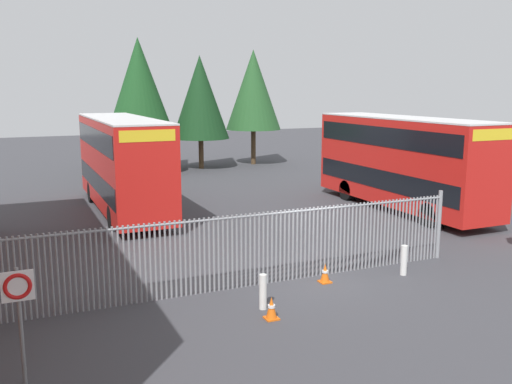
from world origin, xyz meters
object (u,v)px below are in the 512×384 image
double_decker_bus_behind_fence_left (122,161)px  speed_limit_sign_post (19,300)px  traffic_cone_mid_forecourt (325,273)px  traffic_cone_by_gate (271,308)px  bollard_center_front (404,260)px  double_decker_bus_near_gate (402,159)px  bollard_near_left (263,292)px

double_decker_bus_behind_fence_left → speed_limit_sign_post: size_ratio=4.50×
traffic_cone_mid_forecourt → speed_limit_sign_post: 9.00m
double_decker_bus_behind_fence_left → speed_limit_sign_post: bearing=-107.6°
traffic_cone_by_gate → speed_limit_sign_post: speed_limit_sign_post is taller
bollard_center_front → traffic_cone_by_gate: size_ratio=1.61×
double_decker_bus_behind_fence_left → bollard_center_front: bearing=-63.8°
double_decker_bus_near_gate → speed_limit_sign_post: 19.92m
bollard_near_left → speed_limit_sign_post: bearing=-164.3°
double_decker_bus_behind_fence_left → traffic_cone_by_gate: double_decker_bus_behind_fence_left is taller
traffic_cone_mid_forecourt → double_decker_bus_behind_fence_left: bearing=106.5°
speed_limit_sign_post → double_decker_bus_near_gate: bearing=31.1°
double_decker_bus_near_gate → bollard_near_left: bearing=-142.3°
speed_limit_sign_post → double_decker_bus_behind_fence_left: bearing=72.4°
bollard_near_left → traffic_cone_mid_forecourt: size_ratio=1.61×
traffic_cone_by_gate → bollard_center_front: bearing=15.1°
double_decker_bus_near_gate → double_decker_bus_behind_fence_left: bearing=158.7°
double_decker_bus_behind_fence_left → traffic_cone_mid_forecourt: (3.65, -12.31, -2.13)m
bollard_center_front → traffic_cone_by_gate: 5.43m
bollard_near_left → bollard_center_front: 5.21m
double_decker_bus_near_gate → traffic_cone_by_gate: 14.76m
traffic_cone_mid_forecourt → double_decker_bus_near_gate: bearing=41.1°
double_decker_bus_behind_fence_left → bollard_near_left: 13.61m
double_decker_bus_near_gate → bollard_center_front: size_ratio=11.38×
traffic_cone_by_gate → traffic_cone_mid_forecourt: size_ratio=1.00×
double_decker_bus_near_gate → traffic_cone_by_gate: double_decker_bus_near_gate is taller
double_decker_bus_near_gate → bollard_center_front: 10.12m
bollard_near_left → speed_limit_sign_post: (-5.88, -1.65, 1.30)m
bollard_near_left → traffic_cone_by_gate: (-0.08, -0.69, -0.19)m
double_decker_bus_near_gate → double_decker_bus_behind_fence_left: 13.18m
traffic_cone_by_gate → traffic_cone_mid_forecourt: (2.63, 1.81, 0.00)m
bollard_center_front → speed_limit_sign_post: 11.36m
double_decker_bus_behind_fence_left → speed_limit_sign_post: (-4.78, -15.08, -0.65)m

